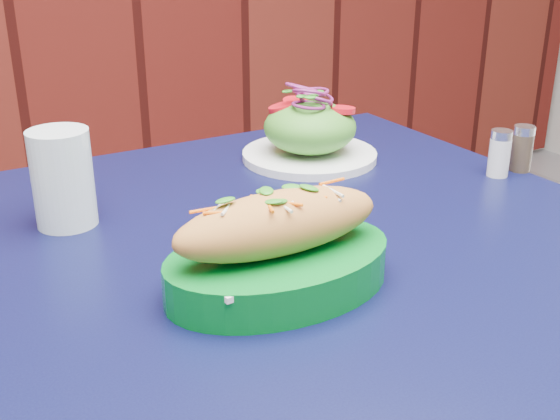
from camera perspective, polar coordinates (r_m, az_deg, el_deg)
cafe_table at (r=0.87m, az=1.36°, el=-7.06°), size 0.81×0.81×0.75m
banh_mi_basket at (r=0.69m, az=-0.12°, el=-3.15°), size 0.24×0.16×0.11m
salad_plate at (r=1.07m, az=2.44°, el=6.32°), size 0.21×0.21×0.12m
water_glass at (r=0.87m, az=-17.25°, el=2.47°), size 0.07×0.07×0.12m
salt_shaker at (r=1.05m, az=17.41°, el=4.42°), size 0.03×0.03×0.07m
pepper_shaker at (r=1.08m, az=19.08°, el=4.75°), size 0.03×0.03×0.07m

